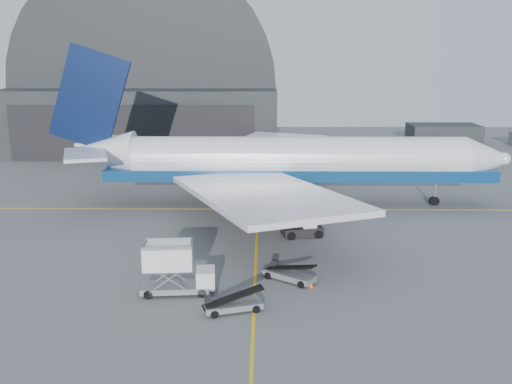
{
  "coord_description": "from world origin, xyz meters",
  "views": [
    {
      "loc": [
        0.64,
        -46.01,
        18.14
      ],
      "look_at": [
        -0.08,
        10.23,
        4.5
      ],
      "focal_mm": 40.0,
      "sensor_mm": 36.0,
      "label": 1
    }
  ],
  "objects_px": {
    "pushback_tug": "(303,229)",
    "belt_loader_a": "(232,305)",
    "airliner": "(280,161)",
    "belt_loader_b": "(289,274)",
    "catering_truck": "(175,269)"
  },
  "relations": [
    {
      "from": "airliner",
      "to": "belt_loader_a",
      "type": "bearing_deg",
      "value": -98.12
    },
    {
      "from": "belt_loader_a",
      "to": "pushback_tug",
      "type": "bearing_deg",
      "value": 53.19
    },
    {
      "from": "airliner",
      "to": "catering_truck",
      "type": "distance_m",
      "value": 28.63
    },
    {
      "from": "pushback_tug",
      "to": "belt_loader_a",
      "type": "distance_m",
      "value": 18.85
    },
    {
      "from": "catering_truck",
      "to": "airliner",
      "type": "bearing_deg",
      "value": 67.07
    },
    {
      "from": "airliner",
      "to": "pushback_tug",
      "type": "distance_m",
      "value": 13.46
    },
    {
      "from": "airliner",
      "to": "belt_loader_b",
      "type": "bearing_deg",
      "value": -89.95
    },
    {
      "from": "catering_truck",
      "to": "pushback_tug",
      "type": "relative_size",
      "value": 1.33
    },
    {
      "from": "catering_truck",
      "to": "pushback_tug",
      "type": "bearing_deg",
      "value": 48.44
    },
    {
      "from": "airliner",
      "to": "belt_loader_a",
      "type": "distance_m",
      "value": 30.88
    },
    {
      "from": "airliner",
      "to": "belt_loader_a",
      "type": "xyz_separation_m",
      "value": [
        -4.31,
        -30.18,
        -4.95
      ]
    },
    {
      "from": "pushback_tug",
      "to": "belt_loader_a",
      "type": "height_order",
      "value": "pushback_tug"
    },
    {
      "from": "pushback_tug",
      "to": "belt_loader_b",
      "type": "distance_m",
      "value": 12.06
    },
    {
      "from": "catering_truck",
      "to": "belt_loader_a",
      "type": "distance_m",
      "value": 5.79
    },
    {
      "from": "belt_loader_b",
      "to": "belt_loader_a",
      "type": "bearing_deg",
      "value": -91.19
    }
  ]
}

